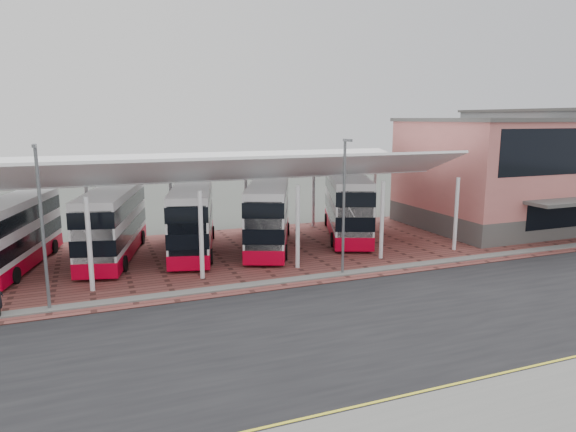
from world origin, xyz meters
name	(u,v)px	position (x,y,z in m)	size (l,w,h in m)	color
ground	(366,316)	(0.00, 0.00, 0.00)	(140.00, 140.00, 0.00)	#4C504A
road	(377,324)	(0.00, -1.00, 0.01)	(120.00, 14.00, 0.02)	black
forecourt	(299,248)	(2.00, 13.00, 0.03)	(72.00, 16.00, 0.06)	brown
sidewalk	(511,416)	(0.00, -9.00, 0.07)	(120.00, 4.00, 0.14)	slate
north_kerb	(313,278)	(0.00, 6.20, 0.07)	(120.00, 0.80, 0.14)	slate
yellow_line_near	(467,386)	(0.00, -7.00, 0.03)	(120.00, 0.12, 0.01)	yellow
yellow_line_far	(461,382)	(0.00, -6.70, 0.03)	(120.00, 0.12, 0.01)	yellow
canopy	(182,171)	(-6.00, 13.94, 5.80)	(37.00, 11.63, 7.07)	white
terminal	(519,172)	(23.00, 13.92, 4.66)	(18.40, 14.40, 9.25)	#555351
lamp_west	(42,223)	(-14.00, 6.27, 4.36)	(0.16, 0.90, 8.07)	slate
lamp_east	(344,203)	(2.00, 6.27, 4.36)	(0.16, 0.90, 8.07)	slate
bus_1	(14,234)	(-16.32, 14.85, 2.21)	(4.95, 10.76, 4.33)	silver
bus_2	(113,224)	(-10.49, 15.20, 2.33)	(5.21, 11.37, 4.57)	silver
bus_3	(193,219)	(-5.26, 14.92, 2.33)	(5.20, 11.38, 4.57)	silver
bus_4	(269,215)	(0.09, 14.20, 2.37)	(6.75, 11.43, 4.66)	silver
bus_5	(347,206)	(7.01, 15.32, 2.47)	(6.93, 11.92, 4.85)	silver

